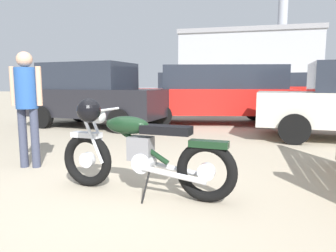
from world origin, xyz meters
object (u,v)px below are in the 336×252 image
(bystander, at_px, (27,97))
(silver_sedan_mid, at_px, (216,93))
(vintage_motorcycle, at_px, (137,150))
(red_hatchback_near, at_px, (187,92))
(dark_sedan_left, at_px, (314,89))
(pale_sedan_back, at_px, (94,94))

(bystander, height_order, silver_sedan_mid, silver_sedan_mid)
(vintage_motorcycle, relative_size, red_hatchback_near, 0.47)
(bystander, relative_size, dark_sedan_left, 0.40)
(red_hatchback_near, bearing_deg, dark_sedan_left, 45.43)
(dark_sedan_left, bearing_deg, bystander, -107.60)
(silver_sedan_mid, distance_m, pale_sedan_back, 3.61)
(silver_sedan_mid, bearing_deg, red_hatchback_near, -77.70)
(silver_sedan_mid, xyz_separation_m, dark_sedan_left, (4.63, 8.18, -0.02))
(pale_sedan_back, bearing_deg, red_hatchback_near, 79.12)
(pale_sedan_back, bearing_deg, dark_sedan_left, 59.37)
(dark_sedan_left, bearing_deg, silver_sedan_mid, -110.47)
(silver_sedan_mid, xyz_separation_m, pale_sedan_back, (-3.33, -1.40, -0.02))
(bystander, xyz_separation_m, silver_sedan_mid, (2.33, 5.68, -0.08))
(pale_sedan_back, bearing_deg, silver_sedan_mid, 31.93)
(silver_sedan_mid, distance_m, dark_sedan_left, 9.40)
(red_hatchback_near, height_order, pale_sedan_back, pale_sedan_back)
(bystander, bearing_deg, red_hatchback_near, 166.53)
(bystander, height_order, red_hatchback_near, red_hatchback_near)
(vintage_motorcycle, height_order, pale_sedan_back, pale_sedan_back)
(bystander, distance_m, silver_sedan_mid, 6.14)
(silver_sedan_mid, bearing_deg, pale_sedan_back, 13.61)
(dark_sedan_left, distance_m, pale_sedan_back, 12.45)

